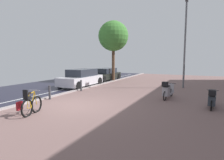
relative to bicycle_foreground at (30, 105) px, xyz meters
name	(u,v)px	position (x,y,z in m)	size (l,w,h in m)	color
ground	(100,109)	(2.11, 1.97, -0.42)	(21.00, 40.00, 0.13)	#201F30
bicycle_foreground	(30,105)	(0.00, 0.00, 0.00)	(0.58, 1.34, 1.10)	black
scooter_near	(167,91)	(4.48, 5.41, 0.07)	(0.57, 1.88, 1.04)	black
scooter_mid	(212,99)	(6.65, 4.21, 0.03)	(0.52, 1.80, 0.95)	black
parked_car_near	(81,78)	(-2.63, 7.37, 0.28)	(1.88, 4.14, 1.39)	silver
parked_car_far	(105,75)	(-2.82, 11.92, 0.20)	(1.78, 4.49, 1.24)	black
lamp_post	(185,40)	(4.92, 10.06, 3.24)	(0.20, 0.52, 6.61)	slate
street_tree	(113,36)	(-1.79, 11.69, 4.00)	(2.93, 2.93, 5.89)	brown
bollard_near	(50,92)	(-1.37, 2.50, 0.00)	(0.12, 0.12, 0.78)	#38383D
bollard_far	(81,85)	(-1.37, 5.51, -0.01)	(0.12, 0.12, 0.77)	#38383D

